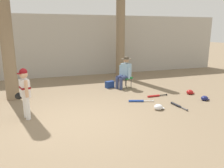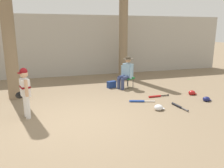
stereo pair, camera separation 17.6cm
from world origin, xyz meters
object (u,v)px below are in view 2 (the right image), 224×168
Objects in this scene: handbag_beside_stool at (112,84)px; bat_red_barrel at (156,96)px; folding_stool at (128,78)px; bat_black_composite at (178,106)px; tree_near_player at (8,32)px; seated_spectator at (126,72)px; batting_helmet_navy at (206,99)px; tree_behind_spectator at (123,29)px; batting_helmet_white at (159,108)px; batting_helmet_red at (192,93)px; young_ballplayer at (25,90)px; bat_blue_youth at (139,101)px.

handbag_beside_stool reaches higher than bat_red_barrel.
folding_stool reaches higher than bat_black_composite.
folding_stool is 1.58× the size of handbag_beside_stool.
seated_spectator is (4.01, 0.16, -1.52)m from tree_near_player.
bat_black_composite is 2.61× the size of batting_helmet_navy.
batting_helmet_navy is at bearing -53.34° from folding_stool.
tree_behind_spectator is at bearing 25.05° from tree_near_player.
tree_near_player is 5.68m from bat_black_composite.
batting_helmet_white is at bearing -174.56° from bat_black_composite.
bat_black_composite is at bearing -75.21° from seated_spectator.
tree_behind_spectator is 2.98m from handbag_beside_stool.
batting_helmet_navy is at bearing -20.33° from tree_near_player.
seated_spectator is 4.16× the size of batting_helmet_red.
seated_spectator is (3.53, 2.08, -0.10)m from young_ballplayer.
young_ballplayer reaches higher than batting_helmet_navy.
folding_stool is 2.68m from batting_helmet_white.
bat_blue_youth is (0.29, -1.98, -0.10)m from handbag_beside_stool.
seated_spectator is at bearing 82.30° from bat_blue_youth.
young_ballplayer is (-4.12, -4.07, -1.49)m from tree_behind_spectator.
batting_helmet_red is at bearing -13.64° from tree_near_player.
bat_blue_youth is at bearing 4.92° from young_ballplayer.
folding_stool is 0.45× the size of seated_spectator.
handbag_beside_stool reaches higher than bat_black_composite.
bat_black_composite is at bearing -27.05° from tree_near_player.
tree_near_player is at bearing -177.10° from folding_stool.
young_ballplayer is at bearing -142.90° from handbag_beside_stool.
handbag_beside_stool is 1.18× the size of batting_helmet_red.
folding_stool is 1.63m from bat_red_barrel.
batting_helmet_white is (3.54, -0.54, -0.67)m from young_ballplayer.
batting_helmet_red is 1.05× the size of batting_helmet_navy.
batting_helmet_white is (-0.58, -4.61, -2.16)m from tree_behind_spectator.
bat_red_barrel is 2.59× the size of batting_helmet_red.
folding_stool is 1.95× the size of batting_helmet_navy.
folding_stool reaches higher than handbag_beside_stool.
tree_behind_spectator is 17.83× the size of batting_helmet_red.
tree_near_player is at bearing 163.86° from bat_red_barrel.
bat_blue_youth is 1.04× the size of bat_red_barrel.
handbag_beside_stool is at bearing -121.90° from tree_behind_spectator.
bat_blue_youth is at bearing -23.44° from tree_near_player.
batting_helmet_navy is (2.40, -2.53, -0.06)m from handbag_beside_stool.
batting_helmet_red reaches higher than bat_red_barrel.
tree_behind_spectator is 4.28× the size of seated_spectator.
tree_behind_spectator is (4.60, 2.15, 0.07)m from tree_near_player.
bat_red_barrel is at bearing 97.06° from bat_black_composite.
bat_blue_youth is at bearing -102.34° from tree_behind_spectator.
batting_helmet_red is (1.87, -1.59, -0.57)m from seated_spectator.
bat_red_barrel is (1.08, -1.67, -0.10)m from handbag_beside_stool.
bat_black_composite is (0.59, -2.60, -0.33)m from folding_stool.
bat_black_composite is at bearing -66.18° from handbag_beside_stool.
handbag_beside_stool is at bearing 133.51° from batting_helmet_navy.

